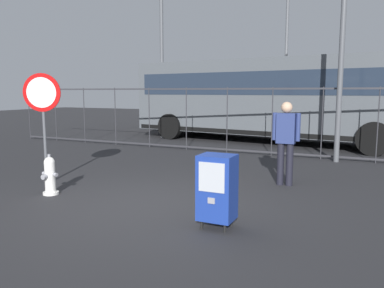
{
  "coord_description": "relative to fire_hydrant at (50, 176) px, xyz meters",
  "views": [
    {
      "loc": [
        3.31,
        -5.22,
        1.87
      ],
      "look_at": [
        0.3,
        1.2,
        0.9
      ],
      "focal_mm": 35.97,
      "sensor_mm": 36.0,
      "label": 1
    }
  ],
  "objects": [
    {
      "name": "ground_plane",
      "position": [
        1.95,
        0.11,
        -0.35
      ],
      "size": [
        60.0,
        60.0,
        0.0
      ],
      "primitive_type": "plane",
      "color": "#262628"
    },
    {
      "name": "fire_hydrant",
      "position": [
        0.0,
        0.0,
        0.0
      ],
      "size": [
        0.33,
        0.32,
        0.75
      ],
      "color": "silver",
      "rests_on": "ground_plane"
    },
    {
      "name": "newspaper_box_primary",
      "position": [
        3.39,
        -0.32,
        0.22
      ],
      "size": [
        0.48,
        0.42,
        1.02
      ],
      "color": "black",
      "rests_on": "ground_plane"
    },
    {
      "name": "stop_sign",
      "position": [
        -0.69,
        0.58,
        1.25
      ],
      "size": [
        0.71,
        0.31,
        2.23
      ],
      "color": "#4C4F54",
      "rests_on": "ground_plane"
    },
    {
      "name": "pedestrian",
      "position": [
        3.73,
        2.53,
        0.6
      ],
      "size": [
        0.55,
        0.22,
        1.67
      ],
      "color": "black",
      "rests_on": "ground_plane"
    },
    {
      "name": "traffic_cone",
      "position": [
        2.23,
        2.73,
        -0.09
      ],
      "size": [
        0.36,
        0.36,
        0.53
      ],
      "color": "black",
      "rests_on": "ground_plane"
    },
    {
      "name": "fence_barrier",
      "position": [
        1.95,
        5.96,
        0.67
      ],
      "size": [
        18.03,
        0.04,
        2.0
      ],
      "color": "#2D2D33",
      "rests_on": "ground_plane"
    },
    {
      "name": "bus_near",
      "position": [
        1.87,
        8.96,
        1.36
      ],
      "size": [
        10.74,
        3.87,
        3.0
      ],
      "rotation": [
        0.0,
        0.0,
        -0.13
      ],
      "color": "#4C5156",
      "rests_on": "ground_plane"
    },
    {
      "name": "bus_far",
      "position": [
        0.23,
        12.81,
        1.36
      ],
      "size": [
        10.64,
        3.32,
        3.0
      ],
      "rotation": [
        0.0,
        0.0,
        0.07
      ],
      "color": "beige",
      "rests_on": "ground_plane"
    },
    {
      "name": "street_light_far_left",
      "position": [
        1.33,
        14.01,
        4.02
      ],
      "size": [
        0.32,
        0.32,
        7.6
      ],
      "color": "#4C4F54",
      "rests_on": "ground_plane"
    },
    {
      "name": "street_light_far_right",
      "position": [
        -2.48,
        8.56,
        3.35
      ],
      "size": [
        0.32,
        0.32,
        6.31
      ],
      "color": "#4C4F54",
      "rests_on": "ground_plane"
    }
  ]
}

